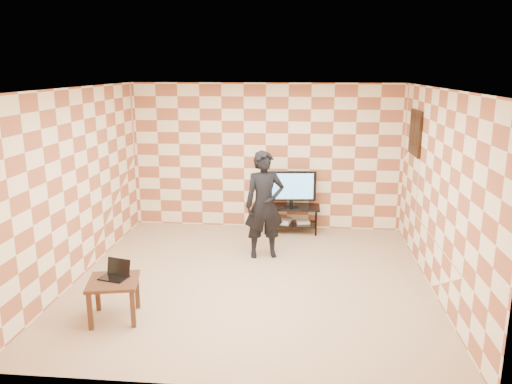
# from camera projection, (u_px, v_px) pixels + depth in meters

# --- Properties ---
(floor) EXTENTS (5.00, 5.00, 0.00)m
(floor) POSITION_uv_depth(u_px,v_px,m) (252.00, 279.00, 7.17)
(floor) COLOR tan
(floor) RESTS_ON ground
(wall_back) EXTENTS (5.00, 0.02, 2.70)m
(wall_back) POSITION_uv_depth(u_px,v_px,m) (266.00, 157.00, 9.26)
(wall_back) COLOR #FFF1C8
(wall_back) RESTS_ON ground
(wall_front) EXTENTS (5.00, 0.02, 2.70)m
(wall_front) POSITION_uv_depth(u_px,v_px,m) (223.00, 254.00, 4.43)
(wall_front) COLOR #FFF1C8
(wall_front) RESTS_ON ground
(wall_left) EXTENTS (0.02, 5.00, 2.70)m
(wall_left) POSITION_uv_depth(u_px,v_px,m) (77.00, 184.00, 7.07)
(wall_left) COLOR #FFF1C8
(wall_left) RESTS_ON ground
(wall_right) EXTENTS (0.02, 5.00, 2.70)m
(wall_right) POSITION_uv_depth(u_px,v_px,m) (439.00, 193.00, 6.61)
(wall_right) COLOR #FFF1C8
(wall_right) RESTS_ON ground
(ceiling) EXTENTS (5.00, 5.00, 0.02)m
(ceiling) POSITION_uv_depth(u_px,v_px,m) (252.00, 88.00, 6.52)
(ceiling) COLOR white
(ceiling) RESTS_ON wall_back
(wall_art) EXTENTS (0.04, 0.72, 0.72)m
(wall_art) POSITION_uv_depth(u_px,v_px,m) (415.00, 133.00, 7.97)
(wall_art) COLOR black
(wall_art) RESTS_ON wall_right
(tv_stand) EXTENTS (1.05, 0.47, 0.50)m
(tv_stand) POSITION_uv_depth(u_px,v_px,m) (291.00, 213.00, 9.16)
(tv_stand) COLOR black
(tv_stand) RESTS_ON floor
(tv) EXTENTS (0.90, 0.19, 0.65)m
(tv) POSITION_uv_depth(u_px,v_px,m) (291.00, 187.00, 9.04)
(tv) COLOR black
(tv) RESTS_ON tv_stand
(dvd_player) EXTENTS (0.49, 0.39, 0.07)m
(dvd_player) POSITION_uv_depth(u_px,v_px,m) (279.00, 220.00, 9.24)
(dvd_player) COLOR silver
(dvd_player) RESTS_ON tv_stand
(game_console) EXTENTS (0.26, 0.21, 0.05)m
(game_console) POSITION_uv_depth(u_px,v_px,m) (303.00, 222.00, 9.19)
(game_console) COLOR silver
(game_console) RESTS_ON tv_stand
(side_table) EXTENTS (0.69, 0.69, 0.50)m
(side_table) POSITION_uv_depth(u_px,v_px,m) (114.00, 287.00, 5.97)
(side_table) COLOR #3B291A
(side_table) RESTS_ON floor
(laptop) EXTENTS (0.37, 0.32, 0.21)m
(laptop) POSITION_uv_depth(u_px,v_px,m) (116.00, 273.00, 6.02)
(laptop) COLOR black
(laptop) RESTS_ON side_table
(person) EXTENTS (0.71, 0.55, 1.72)m
(person) POSITION_uv_depth(u_px,v_px,m) (264.00, 205.00, 7.87)
(person) COLOR black
(person) RESTS_ON floor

